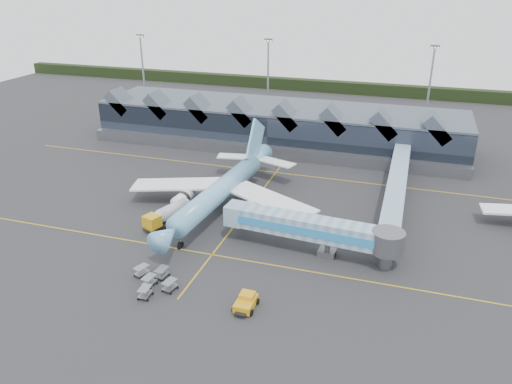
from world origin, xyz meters
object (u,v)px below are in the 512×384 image
(fuel_truck, at_px, (169,214))
(pushback_tug, at_px, (246,302))
(jet_bridge, at_px, (320,230))
(main_airliner, at_px, (223,189))

(fuel_truck, height_order, pushback_tug, fuel_truck)
(jet_bridge, bearing_deg, fuel_truck, -179.97)
(main_airliner, relative_size, jet_bridge, 1.51)
(main_airliner, height_order, jet_bridge, main_airliner)
(pushback_tug, bearing_deg, jet_bridge, 69.42)
(jet_bridge, distance_m, fuel_truck, 26.76)
(jet_bridge, height_order, pushback_tug, jet_bridge)
(main_airliner, bearing_deg, jet_bridge, -23.32)
(jet_bridge, relative_size, pushback_tug, 6.54)
(pushback_tug, bearing_deg, fuel_truck, 138.91)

